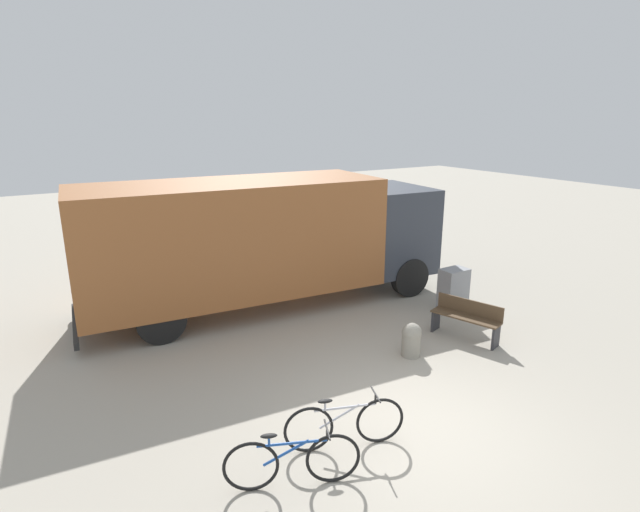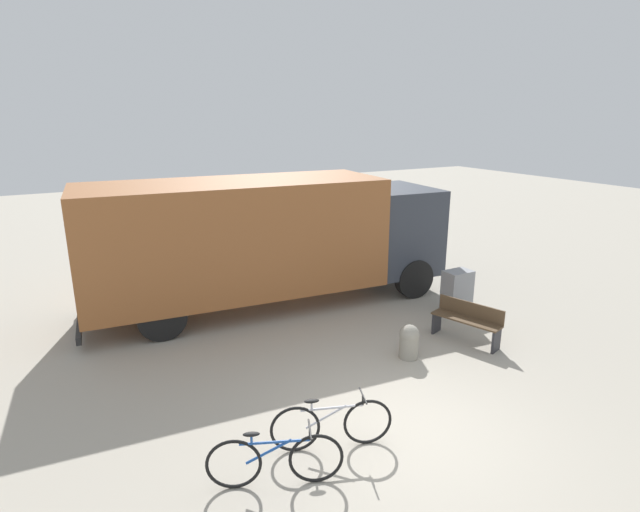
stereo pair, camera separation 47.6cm
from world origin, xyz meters
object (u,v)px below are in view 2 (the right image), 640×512
at_px(delivery_truck, 266,236).
at_px(bicycle_near, 275,460).
at_px(park_bench, 467,320).
at_px(bicycle_middle, 332,424).
at_px(utility_box, 457,291).
at_px(bollard_near_bench, 409,341).

bearing_deg(delivery_truck, bicycle_near, -107.34).
bearing_deg(park_bench, bicycle_near, 92.78).
height_order(park_bench, bicycle_middle, park_bench).
xyz_separation_m(bicycle_middle, utility_box, (5.36, 3.05, 0.14)).
bearing_deg(delivery_truck, bicycle_middle, -99.27).
relative_size(bicycle_middle, utility_box, 1.62).
relative_size(bollard_near_bench, utility_box, 0.67).
bearing_deg(bicycle_near, utility_box, 50.64).
distance_m(bicycle_near, bicycle_middle, 1.09).
bearing_deg(delivery_truck, bollard_near_bench, -67.50).
bearing_deg(bicycle_middle, bollard_near_bench, 50.78).
bearing_deg(delivery_truck, utility_box, -30.43).
height_order(delivery_truck, park_bench, delivery_truck).
distance_m(park_bench, bicycle_near, 5.79).
bearing_deg(park_bench, bicycle_middle, 93.61).
xyz_separation_m(bicycle_near, utility_box, (6.40, 3.37, 0.14)).
relative_size(delivery_truck, bicycle_middle, 5.40).
bearing_deg(park_bench, utility_box, -53.78).
bearing_deg(bollard_near_bench, bicycle_near, -152.34).
bearing_deg(bollard_near_bench, bicycle_middle, -148.76).
bearing_deg(bicycle_middle, park_bench, 40.84).
xyz_separation_m(delivery_truck, bollard_near_bench, (1.30, -4.13, -1.44)).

